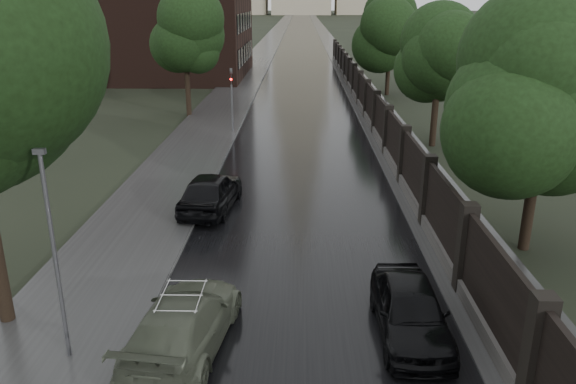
{
  "coord_description": "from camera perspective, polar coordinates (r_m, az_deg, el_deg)",
  "views": [
    {
      "loc": [
        -0.07,
        -9.47,
        8.0
      ],
      "look_at": [
        -0.49,
        9.33,
        1.5
      ],
      "focal_mm": 35.0,
      "sensor_mm": 36.0,
      "label": 1
    }
  ],
  "objects": [
    {
      "name": "road",
      "position": [
        199.63,
        1.34,
        16.78
      ],
      "size": [
        8.0,
        420.0,
        0.02
      ],
      "primitive_type": "cube",
      "color": "black",
      "rests_on": "ground"
    },
    {
      "name": "sidewalk_left",
      "position": [
        199.71,
        -0.45,
        16.8
      ],
      "size": [
        4.0,
        420.0,
        0.16
      ],
      "primitive_type": "cube",
      "color": "#2D2D2D",
      "rests_on": "ground"
    },
    {
      "name": "verge_right",
      "position": [
        199.7,
        2.99,
        16.77
      ],
      "size": [
        3.0,
        420.0,
        0.08
      ],
      "primitive_type": "cube",
      "color": "#2D2D2D",
      "rests_on": "ground"
    },
    {
      "name": "fence_right",
      "position": [
        42.33,
        7.69,
        9.4
      ],
      "size": [
        0.45,
        75.72,
        2.7
      ],
      "color": "#383533",
      "rests_on": "ground"
    },
    {
      "name": "tree_left_far",
      "position": [
        40.35,
        -10.42,
        14.85
      ],
      "size": [
        4.25,
        4.25,
        7.39
      ],
      "color": "black",
      "rests_on": "ground"
    },
    {
      "name": "tree_right_a",
      "position": [
        19.28,
        24.65,
        8.25
      ],
      "size": [
        4.08,
        4.08,
        7.01
      ],
      "color": "black",
      "rests_on": "ground"
    },
    {
      "name": "tree_right_b",
      "position": [
        32.51,
        15.13,
        13.05
      ],
      "size": [
        4.08,
        4.08,
        7.01
      ],
      "color": "black",
      "rests_on": "ground"
    },
    {
      "name": "tree_right_c",
      "position": [
        50.14,
        10.32,
        15.29
      ],
      "size": [
        4.08,
        4.08,
        7.01
      ],
      "color": "black",
      "rests_on": "ground"
    },
    {
      "name": "lamp_post",
      "position": [
        13.31,
        -22.59,
        -6.11
      ],
      "size": [
        0.25,
        0.12,
        5.11
      ],
      "color": "#59595E",
      "rests_on": "ground"
    },
    {
      "name": "traffic_light",
      "position": [
        35.17,
        -5.74,
        9.81
      ],
      "size": [
        0.16,
        0.32,
        4.0
      ],
      "color": "#59595E",
      "rests_on": "ground"
    },
    {
      "name": "volga_sedan",
      "position": [
        13.91,
        -10.57,
        -12.95
      ],
      "size": [
        2.58,
        5.04,
        1.4
      ],
      "primitive_type": "imported",
      "rotation": [
        0.0,
        0.0,
        3.01
      ],
      "color": "#4E5544",
      "rests_on": "ground"
    },
    {
      "name": "hatchback_left",
      "position": [
        22.43,
        -7.85,
        0.09
      ],
      "size": [
        2.3,
        4.72,
        1.55
      ],
      "primitive_type": "imported",
      "rotation": [
        0.0,
        0.0,
        3.03
      ],
      "color": "black",
      "rests_on": "ground"
    },
    {
      "name": "car_right_near",
      "position": [
        14.5,
        12.33,
        -11.62
      ],
      "size": [
        1.7,
        4.16,
        1.41
      ],
      "primitive_type": "imported",
      "rotation": [
        0.0,
        0.0,
        0.01
      ],
      "color": "black",
      "rests_on": "ground"
    }
  ]
}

